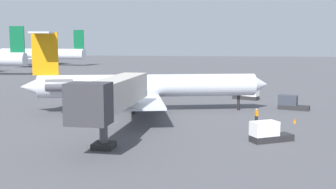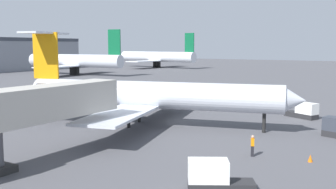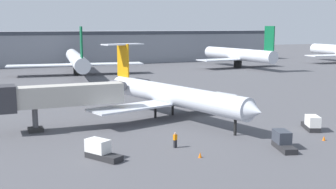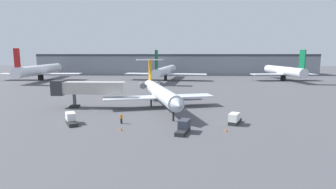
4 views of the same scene
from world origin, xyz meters
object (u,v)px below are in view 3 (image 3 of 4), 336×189
object	(u,v)px
baggage_tug_trailing	(312,124)
traffic_cone_mid	(324,138)
parked_airliner_centre	(76,60)
ground_crew_marshaller	(175,140)
jet_bridge	(53,97)
baggage_tug_lead	(100,150)
traffic_cone_near	(200,155)
baggage_tug_spare	(283,141)
parked_airliner_east_mid	(238,55)
regional_jet	(169,94)

from	to	relation	value
baggage_tug_trailing	traffic_cone_mid	size ratio (longest dim) A/B	7.66
parked_airliner_centre	ground_crew_marshaller	bearing A→B (deg)	-93.48
jet_bridge	traffic_cone_mid	xyz separation A→B (m)	(27.65, -17.59, -4.00)
ground_crew_marshaller	baggage_tug_lead	xyz separation A→B (m)	(-8.40, -0.56, -0.02)
ground_crew_marshaller	baggage_tug_lead	bearing A→B (deg)	-176.20
baggage_tug_lead	traffic_cone_near	distance (m)	9.93
baggage_tug_trailing	baggage_tug_spare	world-z (taller)	same
baggage_tug_spare	parked_airliner_east_mid	world-z (taller)	parked_airliner_east_mid
regional_jet	parked_airliner_centre	bearing A→B (deg)	90.95
baggage_tug_trailing	baggage_tug_spare	distance (m)	10.17
regional_jet	parked_airliner_east_mid	bearing A→B (deg)	50.03
jet_bridge	traffic_cone_near	distance (m)	21.46
regional_jet	baggage_tug_trailing	world-z (taller)	regional_jet
ground_crew_marshaller	baggage_tug_trailing	world-z (taller)	baggage_tug_trailing
ground_crew_marshaller	baggage_tug_spare	world-z (taller)	baggage_tug_spare
traffic_cone_near	traffic_cone_mid	bearing A→B (deg)	0.13
parked_airliner_centre	traffic_cone_mid	bearing A→B (deg)	-81.04
jet_bridge	traffic_cone_mid	world-z (taller)	jet_bridge
traffic_cone_near	parked_airliner_east_mid	size ratio (longest dim) A/B	0.02
ground_crew_marshaller	traffic_cone_near	size ratio (longest dim) A/B	3.07
baggage_tug_lead	traffic_cone_mid	world-z (taller)	baggage_tug_lead
traffic_cone_near	baggage_tug_trailing	bearing A→B (deg)	13.85
baggage_tug_trailing	parked_airliner_centre	bearing A→B (deg)	101.14
regional_jet	parked_airliner_centre	size ratio (longest dim) A/B	0.74
parked_airliner_east_mid	parked_airliner_centre	bearing A→B (deg)	-179.99
baggage_tug_trailing	regional_jet	bearing A→B (deg)	134.19
traffic_cone_near	parked_airliner_east_mid	world-z (taller)	parked_airliner_east_mid
ground_crew_marshaller	parked_airliner_centre	size ratio (longest dim) A/B	0.04
regional_jet	ground_crew_marshaller	world-z (taller)	regional_jet
baggage_tug_lead	traffic_cone_near	xyz separation A→B (m)	(9.21, -3.67, -0.56)
ground_crew_marshaller	traffic_cone_near	world-z (taller)	ground_crew_marshaller
baggage_tug_lead	traffic_cone_mid	size ratio (longest dim) A/B	7.57
regional_jet	ground_crew_marshaller	size ratio (longest dim) A/B	18.67
baggage_tug_lead	baggage_tug_trailing	bearing A→B (deg)	1.74
traffic_cone_mid	parked_airliner_east_mid	bearing A→B (deg)	63.60
baggage_tug_lead	traffic_cone_mid	bearing A→B (deg)	-8.19
jet_bridge	ground_crew_marshaller	bearing A→B (deg)	-51.23
ground_crew_marshaller	jet_bridge	bearing A→B (deg)	128.77
regional_jet	baggage_tug_trailing	distance (m)	19.67
jet_bridge	baggage_tug_trailing	bearing A→B (deg)	-23.71
jet_bridge	parked_airliner_centre	size ratio (longest dim) A/B	0.37
baggage_tug_spare	traffic_cone_near	xyz separation A→B (m)	(-9.59, 0.75, -0.56)
parked_airliner_centre	baggage_tug_trailing	bearing A→B (deg)	-78.86
baggage_tug_trailing	parked_airliner_centre	world-z (taller)	parked_airliner_centre
baggage_tug_lead	ground_crew_marshaller	bearing A→B (deg)	3.80
baggage_tug_trailing	traffic_cone_near	world-z (taller)	baggage_tug_trailing
ground_crew_marshaller	traffic_cone_mid	xyz separation A→B (m)	(16.89, -4.20, -0.58)
baggage_tug_spare	traffic_cone_near	distance (m)	9.63
parked_airliner_centre	traffic_cone_near	bearing A→B (deg)	-92.70
parked_airliner_east_mid	traffic_cone_near	bearing A→B (deg)	-125.03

